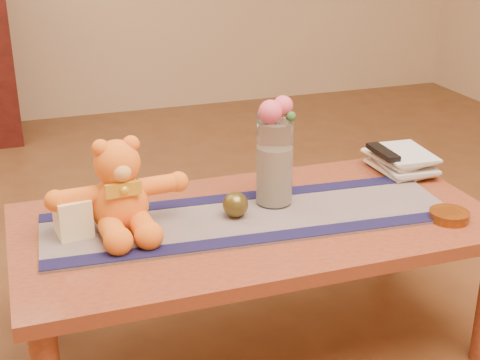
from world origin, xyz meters
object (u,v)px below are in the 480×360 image
object	(u,v)px
teddy_bear	(118,186)
glass_vase	(275,163)
bronze_ball	(235,205)
tv_remote	(383,152)
pillar_candle	(73,216)
book_bottom	(380,172)
amber_dish	(449,216)

from	to	relation	value
teddy_bear	glass_vase	size ratio (longest dim) A/B	1.44
bronze_ball	tv_remote	xyz separation A→B (m)	(0.58, 0.16, 0.04)
pillar_candle	book_bottom	world-z (taller)	pillar_candle
book_bottom	tv_remote	xyz separation A→B (m)	(-0.00, -0.01, 0.07)
teddy_bear	bronze_ball	bearing A→B (deg)	-10.52
tv_remote	amber_dish	world-z (taller)	tv_remote
teddy_bear	book_bottom	xyz separation A→B (m)	(0.91, 0.13, -0.12)
book_bottom	glass_vase	bearing A→B (deg)	-166.98
bronze_ball	amber_dish	distance (m)	0.63
glass_vase	tv_remote	xyz separation A→B (m)	(0.44, 0.11, -0.05)
book_bottom	tv_remote	world-z (taller)	tv_remote
book_bottom	amber_dish	size ratio (longest dim) A/B	1.93
teddy_bear	bronze_ball	xyz separation A→B (m)	(0.33, -0.04, -0.09)
pillar_candle	bronze_ball	xyz separation A→B (m)	(0.46, -0.04, -0.02)
bronze_ball	amber_dish	bearing A→B (deg)	-19.81
glass_vase	bronze_ball	world-z (taller)	glass_vase
teddy_bear	pillar_candle	bearing A→B (deg)	177.29
bronze_ball	glass_vase	bearing A→B (deg)	21.32
pillar_candle	amber_dish	distance (m)	1.08
pillar_candle	tv_remote	bearing A→B (deg)	6.87
book_bottom	tv_remote	size ratio (longest dim) A/B	1.39
glass_vase	bronze_ball	xyz separation A→B (m)	(-0.14, -0.06, -0.09)
teddy_bear	amber_dish	world-z (taller)	teddy_bear
glass_vase	pillar_candle	bearing A→B (deg)	-178.23
book_bottom	amber_dish	world-z (taller)	amber_dish
glass_vase	book_bottom	world-z (taller)	glass_vase
book_bottom	amber_dish	distance (m)	0.38
pillar_candle	glass_vase	distance (m)	0.61
amber_dish	pillar_candle	bearing A→B (deg)	166.64
teddy_bear	bronze_ball	world-z (taller)	teddy_bear
teddy_bear	glass_vase	xyz separation A→B (m)	(0.47, 0.02, 0.00)
tv_remote	amber_dish	size ratio (longest dim) A/B	1.38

